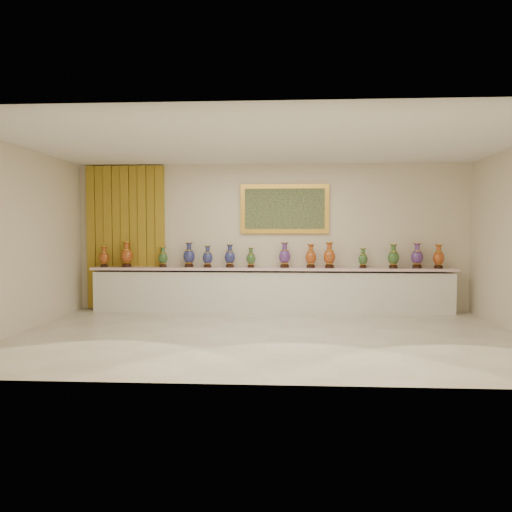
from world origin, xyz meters
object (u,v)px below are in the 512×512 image
Objects in this scene: vase_1 at (127,256)px; vase_0 at (104,258)px; counter at (271,290)px; vase_2 at (163,258)px.

vase_0 is at bearing -174.58° from vase_1.
vase_0 reaches higher than counter.
vase_1 reaches higher than vase_2.
counter is 14.05× the size of vase_1.
counter is 17.03× the size of vase_0.
vase_1 is 0.75m from vase_2.
vase_1 is at bearing -179.01° from vase_2.
vase_1 is 1.25× the size of vase_2.
vase_1 is (-2.96, -0.01, 0.70)m from counter.
counter is at bearing 0.12° from vase_1.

